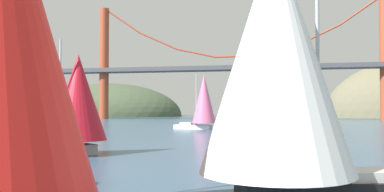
{
  "coord_description": "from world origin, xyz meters",
  "views": [
    {
      "loc": [
        11.49,
        -20.34,
        3.34
      ],
      "look_at": [
        0.0,
        35.12,
        4.99
      ],
      "focal_mm": 38.3,
      "sensor_mm": 36.0,
      "label": 1
    }
  ],
  "objects": [
    {
      "name": "suspension_bridge",
      "position": [
        0.0,
        95.0,
        15.53
      ],
      "size": [
        115.15,
        6.0,
        33.67
      ],
      "color": "#A34228",
      "rests_on": "ground_plane"
    },
    {
      "name": "headland_left",
      "position": [
        -55.0,
        135.0,
        0.0
      ],
      "size": [
        59.53,
        44.0,
        26.39
      ],
      "primitive_type": "ellipsoid",
      "color": "#425138",
      "rests_on": "ground_plane"
    },
    {
      "name": "sailboat_pink_spinnaker",
      "position": [
        0.26,
        42.42,
        4.47
      ],
      "size": [
        7.03,
        4.22,
        8.69
      ],
      "color": "white",
      "rests_on": "ground_plane"
    },
    {
      "name": "sailboat_crimson_sail",
      "position": [
        -2.48,
        6.41,
        3.82
      ],
      "size": [
        6.53,
        7.45,
        8.1
      ],
      "color": "#B7B2A8",
      "rests_on": "ground_plane"
    },
    {
      "name": "sailboat_white_mainsail",
      "position": [
        11.55,
        -5.61,
        5.06
      ],
      "size": [
        9.29,
        6.85,
        10.08
      ],
      "color": "black",
      "rests_on": "ground_plane"
    },
    {
      "name": "ground_plane",
      "position": [
        0.0,
        0.0,
        0.0
      ],
      "size": [
        360.0,
        360.0,
        0.0
      ],
      "primitive_type": "plane",
      "color": "#385670"
    }
  ]
}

